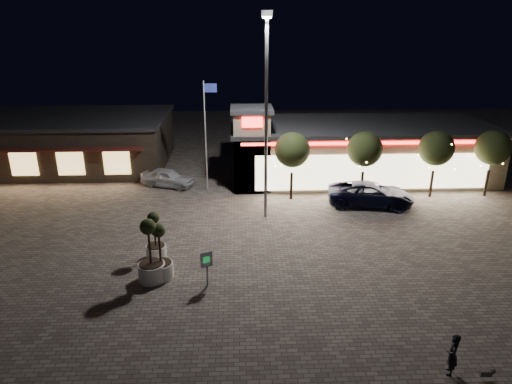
{
  "coord_description": "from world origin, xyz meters",
  "views": [
    {
      "loc": [
        0.25,
        -18.96,
        11.81
      ],
      "look_at": [
        1.31,
        6.0,
        2.43
      ],
      "focal_mm": 32.0,
      "sensor_mm": 36.0,
      "label": 1
    }
  ],
  "objects_px": {
    "white_sedan": "(167,178)",
    "pickup_truck": "(371,194)",
    "planter_mid": "(151,262)",
    "valet_sign": "(207,262)",
    "pedestrian": "(452,355)",
    "planter_left": "(161,261)"
  },
  "relations": [
    {
      "from": "white_sedan",
      "to": "pickup_truck",
      "type": "bearing_deg",
      "value": -86.92
    },
    {
      "from": "planter_mid",
      "to": "valet_sign",
      "type": "distance_m",
      "value": 2.79
    },
    {
      "from": "pickup_truck",
      "to": "pedestrian",
      "type": "bearing_deg",
      "value": -176.22
    },
    {
      "from": "pedestrian",
      "to": "pickup_truck",
      "type": "bearing_deg",
      "value": -164.59
    },
    {
      "from": "planter_left",
      "to": "valet_sign",
      "type": "bearing_deg",
      "value": -20.93
    },
    {
      "from": "planter_left",
      "to": "valet_sign",
      "type": "distance_m",
      "value": 2.47
    },
    {
      "from": "pickup_truck",
      "to": "pedestrian",
      "type": "distance_m",
      "value": 15.94
    },
    {
      "from": "pickup_truck",
      "to": "white_sedan",
      "type": "xyz_separation_m",
      "value": [
        -14.33,
        4.41,
        -0.11
      ]
    },
    {
      "from": "white_sedan",
      "to": "planter_mid",
      "type": "xyz_separation_m",
      "value": [
        1.11,
        -13.49,
        0.31
      ]
    },
    {
      "from": "valet_sign",
      "to": "pedestrian",
      "type": "bearing_deg",
      "value": -34.42
    },
    {
      "from": "pickup_truck",
      "to": "planter_mid",
      "type": "bearing_deg",
      "value": 133.79
    },
    {
      "from": "pickup_truck",
      "to": "white_sedan",
      "type": "relative_size",
      "value": 1.42
    },
    {
      "from": "planter_left",
      "to": "planter_mid",
      "type": "distance_m",
      "value": 0.49
    },
    {
      "from": "pedestrian",
      "to": "planter_left",
      "type": "xyz_separation_m",
      "value": [
        -11.26,
        7.02,
        0.07
      ]
    },
    {
      "from": "pickup_truck",
      "to": "planter_left",
      "type": "height_order",
      "value": "planter_left"
    },
    {
      "from": "white_sedan",
      "to": "pedestrian",
      "type": "distance_m",
      "value": 23.98
    },
    {
      "from": "planter_left",
      "to": "valet_sign",
      "type": "height_order",
      "value": "planter_left"
    },
    {
      "from": "planter_mid",
      "to": "pedestrian",
      "type": "bearing_deg",
      "value": -30.18
    },
    {
      "from": "pedestrian",
      "to": "planter_mid",
      "type": "relative_size",
      "value": 0.51
    },
    {
      "from": "white_sedan",
      "to": "valet_sign",
      "type": "xyz_separation_m",
      "value": [
        3.82,
        -14.13,
        0.57
      ]
    },
    {
      "from": "pedestrian",
      "to": "valet_sign",
      "type": "xyz_separation_m",
      "value": [
        -8.97,
        6.15,
        0.44
      ]
    },
    {
      "from": "planter_mid",
      "to": "valet_sign",
      "type": "bearing_deg",
      "value": -13.36
    }
  ]
}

